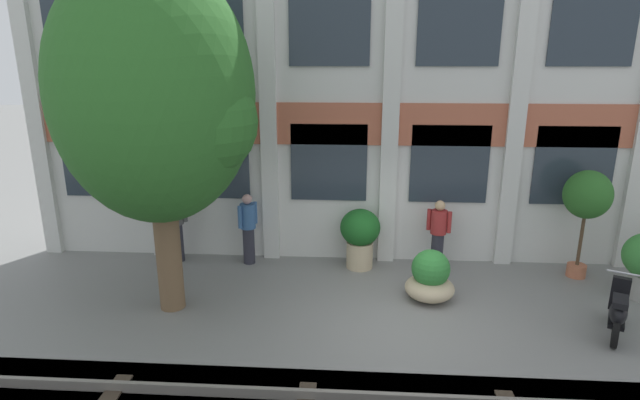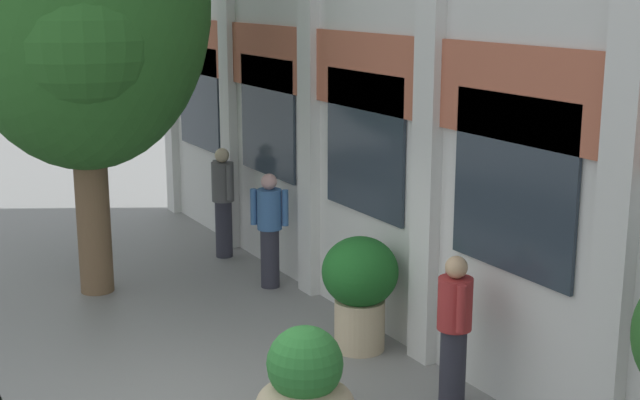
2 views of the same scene
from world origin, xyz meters
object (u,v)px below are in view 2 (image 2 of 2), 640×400
resident_by_doorway (270,227)px  resident_watching_tracks (454,328)px  resident_near_plants (223,199)px  broadleaf_tree (81,9)px  potted_plant_wide_bowl (305,384)px  potted_plant_stone_basin (360,285)px

resident_by_doorway → resident_watching_tracks: (4.16, -0.05, -0.03)m
resident_watching_tracks → resident_near_plants: (-5.80, 0.07, 0.08)m
resident_by_doorway → resident_near_plants: 1.64m
resident_watching_tracks → broadleaf_tree: bearing=-45.1°
resident_by_doorway → resident_near_plants: resident_near_plants is taller
resident_near_plants → potted_plant_wide_bowl: bearing=70.2°
potted_plant_stone_basin → resident_near_plants: resident_near_plants is taller
potted_plant_wide_bowl → broadleaf_tree: bearing=-172.4°
broadleaf_tree → resident_watching_tracks: (5.16, 2.10, -2.96)m
broadleaf_tree → potted_plant_stone_basin: 5.05m
broadleaf_tree → resident_by_doorway: 3.77m
broadleaf_tree → potted_plant_wide_bowl: bearing=7.6°
broadleaf_tree → resident_by_doorway: bearing=65.0°
resident_by_doorway → resident_near_plants: size_ratio=0.94×
resident_by_doorway → resident_watching_tracks: resident_by_doorway is taller
broadleaf_tree → resident_near_plants: (-0.63, 2.16, -2.88)m
potted_plant_stone_basin → resident_watching_tracks: resident_watching_tracks is taller
broadleaf_tree → potted_plant_stone_basin: broadleaf_tree is taller
potted_plant_stone_basin → potted_plant_wide_bowl: (1.32, -1.43, -0.35)m
potted_plant_stone_basin → potted_plant_wide_bowl: 1.98m
potted_plant_stone_basin → potted_plant_wide_bowl: bearing=-47.2°
potted_plant_stone_basin → resident_near_plants: bearing=178.6°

